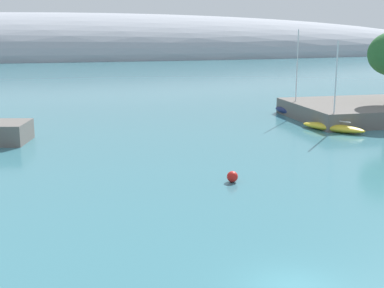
% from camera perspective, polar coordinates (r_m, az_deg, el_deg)
% --- Properties ---
extents(shore_outcrop, '(19.85, 13.88, 1.88)m').
position_cam_1_polar(shore_outcrop, '(66.84, 19.39, 3.49)').
color(shore_outcrop, '#66605B').
rests_on(shore_outcrop, ground).
extents(distant_ridge, '(349.96, 68.40, 32.37)m').
position_cam_1_polar(distant_ridge, '(205.55, -14.83, 9.18)').
color(distant_ridge, '#999EA8').
rests_on(distant_ridge, ground).
extents(sailboat_yellow_near_shore, '(5.55, 6.79, 9.38)m').
position_cam_1_polar(sailboat_yellow_near_shore, '(56.96, 15.13, 1.83)').
color(sailboat_yellow_near_shore, yellow).
rests_on(sailboat_yellow_near_shore, water).
extents(sailboat_navy_mid_mooring, '(3.51, 7.78, 10.47)m').
position_cam_1_polar(sailboat_navy_mid_mooring, '(65.41, 11.17, 3.49)').
color(sailboat_navy_mid_mooring, navy).
rests_on(sailboat_navy_mid_mooring, water).
extents(mooring_buoy_red, '(0.79, 0.79, 0.79)m').
position_cam_1_polar(mooring_buoy_red, '(37.03, 4.42, -3.57)').
color(mooring_buoy_red, red).
rests_on(mooring_buoy_red, water).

